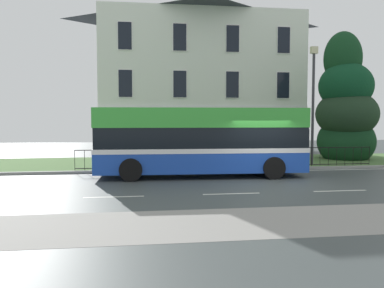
# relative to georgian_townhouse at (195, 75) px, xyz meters

# --- Properties ---
(ground_plane) EXTENTS (60.00, 56.00, 0.18)m
(ground_plane) POSITION_rel_georgian_townhouse_xyz_m (0.60, -14.93, -5.92)
(ground_plane) COLOR #3F4647
(georgian_townhouse) EXTENTS (14.39, 10.24, 11.52)m
(georgian_townhouse) POSITION_rel_georgian_townhouse_xyz_m (0.00, 0.00, 0.00)
(georgian_townhouse) COLOR silver
(georgian_townhouse) RESTS_ON ground_plane
(iron_verge_railing) EXTENTS (15.12, 0.04, 0.97)m
(iron_verge_railing) POSITION_rel_georgian_townhouse_xyz_m (-0.00, -11.83, -5.29)
(iron_verge_railing) COLOR black
(iron_verge_railing) RESTS_ON ground_plane
(evergreen_tree) EXTENTS (3.67, 3.80, 8.14)m
(evergreen_tree) POSITION_rel_georgian_townhouse_xyz_m (7.87, -8.72, -2.73)
(evergreen_tree) COLOR #423328
(evergreen_tree) RESTS_ON ground_plane
(single_decker_bus) EXTENTS (9.30, 2.96, 3.04)m
(single_decker_bus) POSITION_rel_georgian_townhouse_xyz_m (-1.80, -13.76, -4.30)
(single_decker_bus) COLOR #1D48B4
(single_decker_bus) RESTS_ON ground_plane
(street_lamp_post) EXTENTS (0.36, 0.24, 6.19)m
(street_lamp_post) POSITION_rel_georgian_townhouse_xyz_m (4.61, -11.29, -2.21)
(street_lamp_post) COLOR #333338
(street_lamp_post) RESTS_ON ground_plane
(litter_bin) EXTENTS (0.50, 0.50, 1.15)m
(litter_bin) POSITION_rel_georgian_townhouse_xyz_m (-2.51, -11.49, -5.21)
(litter_bin) COLOR #4C4742
(litter_bin) RESTS_ON ground_plane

